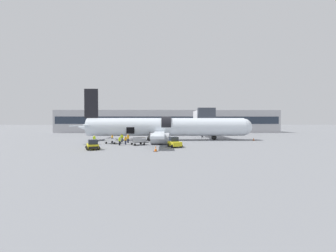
{
  "coord_description": "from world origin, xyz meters",
  "views": [
    {
      "loc": [
        -1.21,
        -42.59,
        4.11
      ],
      "look_at": [
        -0.46,
        2.39,
        3.22
      ],
      "focal_mm": 22.0,
      "sensor_mm": 36.0,
      "label": 1
    }
  ],
  "objects_px": {
    "baggage_cart_empty": "(138,142)",
    "baggage_cart_queued": "(140,140)",
    "ground_crew_loader_a": "(112,138)",
    "ground_crew_marshal": "(120,141)",
    "ground_crew_supervisor": "(122,138)",
    "baggage_tug_lead": "(93,145)",
    "baggage_cart_loading": "(114,141)",
    "ground_crew_driver": "(128,138)",
    "ground_crew_loader_b": "(126,140)",
    "airplane": "(164,127)",
    "ground_crew_helper": "(94,140)",
    "baggage_tug_mid": "(174,143)"
  },
  "relations": [
    {
      "from": "ground_crew_supervisor",
      "to": "ground_crew_marshal",
      "type": "bearing_deg",
      "value": -82.23
    },
    {
      "from": "baggage_cart_empty",
      "to": "ground_crew_loader_a",
      "type": "relative_size",
      "value": 2.21
    },
    {
      "from": "baggage_cart_loading",
      "to": "baggage_cart_queued",
      "type": "distance_m",
      "value": 5.26
    },
    {
      "from": "baggage_cart_loading",
      "to": "ground_crew_loader_b",
      "type": "height_order",
      "value": "ground_crew_loader_b"
    },
    {
      "from": "baggage_tug_lead",
      "to": "ground_crew_driver",
      "type": "relative_size",
      "value": 1.77
    },
    {
      "from": "ground_crew_loader_a",
      "to": "ground_crew_supervisor",
      "type": "height_order",
      "value": "ground_crew_supervisor"
    },
    {
      "from": "baggage_tug_mid",
      "to": "baggage_cart_empty",
      "type": "bearing_deg",
      "value": 153.79
    },
    {
      "from": "ground_crew_loader_b",
      "to": "baggage_tug_lead",
      "type": "bearing_deg",
      "value": -118.35
    },
    {
      "from": "ground_crew_supervisor",
      "to": "baggage_tug_mid",
      "type": "bearing_deg",
      "value": -38.66
    },
    {
      "from": "airplane",
      "to": "ground_crew_loader_b",
      "type": "xyz_separation_m",
      "value": [
        -7.0,
        -9.09,
        -2.07
      ]
    },
    {
      "from": "baggage_cart_queued",
      "to": "ground_crew_loader_a",
      "type": "distance_m",
      "value": 5.69
    },
    {
      "from": "airplane",
      "to": "ground_crew_helper",
      "type": "xyz_separation_m",
      "value": [
        -12.74,
        -8.85,
        -2.0
      ]
    },
    {
      "from": "baggage_tug_lead",
      "to": "ground_crew_driver",
      "type": "height_order",
      "value": "ground_crew_driver"
    },
    {
      "from": "baggage_cart_queued",
      "to": "ground_crew_driver",
      "type": "xyz_separation_m",
      "value": [
        -2.18,
        -1.05,
        0.44
      ]
    },
    {
      "from": "ground_crew_marshal",
      "to": "ground_crew_driver",
      "type": "bearing_deg",
      "value": 80.47
    },
    {
      "from": "ground_crew_loader_b",
      "to": "ground_crew_helper",
      "type": "height_order",
      "value": "ground_crew_helper"
    },
    {
      "from": "baggage_tug_lead",
      "to": "baggage_cart_loading",
      "type": "bearing_deg",
      "value": 82.56
    },
    {
      "from": "baggage_tug_lead",
      "to": "ground_crew_loader_b",
      "type": "distance_m",
      "value": 7.62
    },
    {
      "from": "ground_crew_loader_a",
      "to": "ground_crew_marshal",
      "type": "xyz_separation_m",
      "value": [
        2.77,
        -5.83,
        0.02
      ]
    },
    {
      "from": "ground_crew_loader_a",
      "to": "ground_crew_marshal",
      "type": "height_order",
      "value": "ground_crew_marshal"
    },
    {
      "from": "baggage_cart_empty",
      "to": "ground_crew_driver",
      "type": "xyz_separation_m",
      "value": [
        -2.5,
        3.76,
        0.35
      ]
    },
    {
      "from": "airplane",
      "to": "ground_crew_driver",
      "type": "relative_size",
      "value": 22.34
    },
    {
      "from": "baggage_tug_mid",
      "to": "ground_crew_loader_b",
      "type": "distance_m",
      "value": 9.53
    },
    {
      "from": "ground_crew_loader_b",
      "to": "ground_crew_supervisor",
      "type": "bearing_deg",
      "value": 109.88
    },
    {
      "from": "baggage_cart_loading",
      "to": "airplane",
      "type": "bearing_deg",
      "value": 38.37
    },
    {
      "from": "baggage_tug_mid",
      "to": "ground_crew_helper",
      "type": "relative_size",
      "value": 1.77
    },
    {
      "from": "ground_crew_supervisor",
      "to": "baggage_tug_lead",
      "type": "bearing_deg",
      "value": -100.44
    },
    {
      "from": "ground_crew_loader_a",
      "to": "ground_crew_loader_b",
      "type": "bearing_deg",
      "value": -51.92
    },
    {
      "from": "baggage_cart_empty",
      "to": "baggage_cart_queued",
      "type": "bearing_deg",
      "value": 93.8
    },
    {
      "from": "airplane",
      "to": "ground_crew_loader_b",
      "type": "bearing_deg",
      "value": -127.6
    },
    {
      "from": "baggage_cart_loading",
      "to": "baggage_cart_queued",
      "type": "bearing_deg",
      "value": 28.58
    },
    {
      "from": "baggage_cart_loading",
      "to": "baggage_cart_empty",
      "type": "xyz_separation_m",
      "value": [
        4.94,
        -2.3,
        0.05
      ]
    },
    {
      "from": "airplane",
      "to": "baggage_cart_loading",
      "type": "xyz_separation_m",
      "value": [
        -9.54,
        -7.55,
        -2.37
      ]
    },
    {
      "from": "ground_crew_supervisor",
      "to": "ground_crew_marshal",
      "type": "relative_size",
      "value": 1.09
    },
    {
      "from": "baggage_cart_queued",
      "to": "ground_crew_marshal",
      "type": "height_order",
      "value": "ground_crew_marshal"
    },
    {
      "from": "ground_crew_supervisor",
      "to": "ground_crew_driver",
      "type": "bearing_deg",
      "value": -42.61
    },
    {
      "from": "baggage_cart_loading",
      "to": "ground_crew_loader_b",
      "type": "distance_m",
      "value": 2.98
    },
    {
      "from": "baggage_cart_queued",
      "to": "ground_crew_loader_a",
      "type": "relative_size",
      "value": 2.32
    },
    {
      "from": "baggage_tug_lead",
      "to": "baggage_cart_loading",
      "type": "xyz_separation_m",
      "value": [
        1.08,
        8.24,
        -0.11
      ]
    },
    {
      "from": "baggage_tug_lead",
      "to": "baggage_tug_mid",
      "type": "relative_size",
      "value": 1.03
    },
    {
      "from": "baggage_tug_lead",
      "to": "ground_crew_helper",
      "type": "xyz_separation_m",
      "value": [
        -2.13,
        6.94,
        0.26
      ]
    },
    {
      "from": "ground_crew_loader_a",
      "to": "ground_crew_marshal",
      "type": "bearing_deg",
      "value": -64.58
    },
    {
      "from": "baggage_tug_lead",
      "to": "ground_crew_driver",
      "type": "bearing_deg",
      "value": 70.06
    },
    {
      "from": "baggage_cart_queued",
      "to": "baggage_tug_lead",
      "type": "bearing_deg",
      "value": -117.91
    },
    {
      "from": "baggage_tug_lead",
      "to": "ground_crew_loader_a",
      "type": "relative_size",
      "value": 2.03
    },
    {
      "from": "airplane",
      "to": "ground_crew_loader_b",
      "type": "relative_size",
      "value": 24.89
    },
    {
      "from": "ground_crew_helper",
      "to": "ground_crew_marshal",
      "type": "bearing_deg",
      "value": -16.88
    },
    {
      "from": "ground_crew_marshal",
      "to": "airplane",
      "type": "bearing_deg",
      "value": 52.95
    },
    {
      "from": "airplane",
      "to": "ground_crew_loader_a",
      "type": "bearing_deg",
      "value": -156.87
    },
    {
      "from": "baggage_cart_loading",
      "to": "baggage_tug_mid",
      "type": "bearing_deg",
      "value": -25.65
    }
  ]
}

